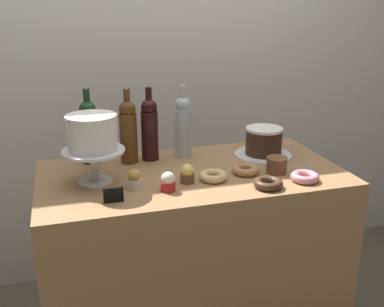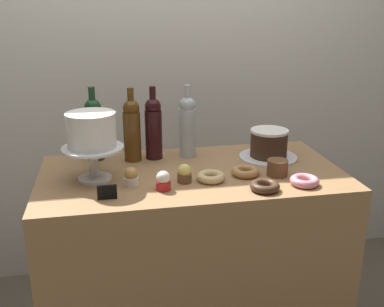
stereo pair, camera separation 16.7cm
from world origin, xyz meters
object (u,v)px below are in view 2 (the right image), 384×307
Objects in this scene: cake_stand_pedestal at (93,157)px; donut_glazed at (211,177)px; donut_maple at (245,172)px; donut_pink at (304,181)px; white_layer_cake at (91,130)px; wine_bottle_clear at (187,125)px; cupcake_vanilla at (163,181)px; cupcake_lemon at (184,174)px; wine_bottle_green at (94,128)px; cupcake_caramel at (131,177)px; donut_chocolate at (265,186)px; wine_bottle_dark_red at (153,127)px; cookie_stack at (277,168)px; price_sign_chalkboard at (107,192)px; wine_bottle_amber at (132,129)px; chocolate_round_cake at (269,143)px.

cake_stand_pedestal is 2.14× the size of donut_glazed.
donut_glazed is 0.15m from donut_maple.
cake_stand_pedestal is at bearing 165.31° from donut_pink.
wine_bottle_clear is (0.41, 0.22, -0.06)m from white_layer_cake.
cupcake_lemon is at bearing 33.39° from cupcake_vanilla.
wine_bottle_green is 0.38m from cupcake_caramel.
cupcake_caramel is at bearing 169.73° from donut_pink.
white_layer_cake is at bearing 173.56° from donut_maple.
cupcake_vanilla is at bearing 168.32° from donut_chocolate.
donut_chocolate is at bearing -20.12° from cake_stand_pedestal.
cookie_stack is (0.47, -0.31, -0.11)m from wine_bottle_dark_red.
cake_stand_pedestal is 0.47m from wine_bottle_clear.
wine_bottle_clear is at bearing 27.85° from cake_stand_pedestal.
wine_bottle_green reaches higher than white_layer_cake.
donut_pink is at bearing -0.79° from price_sign_chalkboard.
wine_bottle_clear is 4.38× the size of cupcake_lemon.
wine_bottle_green is at bearing 111.46° from cupcake_caramel.
wine_bottle_amber is 1.00× the size of wine_bottle_green.
price_sign_chalkboard reaches higher than donut_pink.
cupcake_lemon is (-0.07, -0.31, -0.11)m from wine_bottle_clear.
white_layer_cake is 0.59× the size of wine_bottle_green.
white_layer_cake reaches higher than donut_glazed.
donut_maple is (0.35, 0.08, -0.02)m from cupcake_vanilla.
wine_bottle_dark_red is 4.38× the size of cupcake_vanilla.
cupcake_vanilla is at bearing 12.26° from price_sign_chalkboard.
wine_bottle_green is at bearing 154.34° from cookie_stack.
donut_maple is at bearing 13.71° from cupcake_vanilla.
chocolate_round_cake reaches higher than price_sign_chalkboard.
cupcake_lemon is at bearing 19.37° from price_sign_chalkboard.
chocolate_round_cake is 1.49× the size of donut_maple.
cake_stand_pedestal is at bearing -128.77° from wine_bottle_amber.
cake_stand_pedestal reaches higher than donut_maple.
cake_stand_pedestal reaches higher than donut_chocolate.
donut_maple is (-0.16, -0.18, -0.06)m from chocolate_round_cake.
donut_maple is at bearing 168.26° from cookie_stack.
cookie_stack is at bearing -28.14° from wine_bottle_amber.
white_layer_cake is 0.24m from cupcake_caramel.
white_layer_cake is at bearing 149.03° from cupcake_vanilla.
cake_stand_pedestal is 0.34m from wine_bottle_dark_red.
donut_pink is at bearing -17.86° from donut_glazed.
donut_chocolate is 1.60× the size of price_sign_chalkboard.
donut_pink is at bearing -30.30° from wine_bottle_green.
donut_chocolate is (0.37, -0.08, -0.02)m from cupcake_vanilla.
white_layer_cake is 0.40m from cupcake_lemon.
chocolate_round_cake is at bearing 18.16° from cupcake_caramel.
donut_glazed and donut_maple have the same top height.
cake_stand_pedestal is 1.44× the size of chocolate_round_cake.
cupcake_caramel and cupcake_lemon have the same top height.
wine_bottle_amber and wine_bottle_green have the same top height.
cupcake_vanilla reaches higher than donut_maple.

